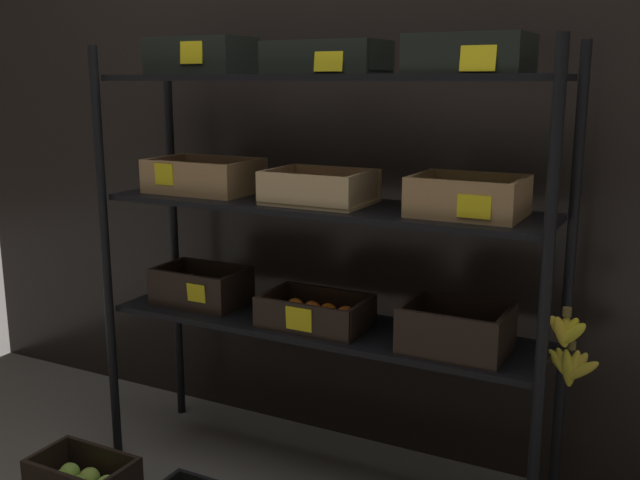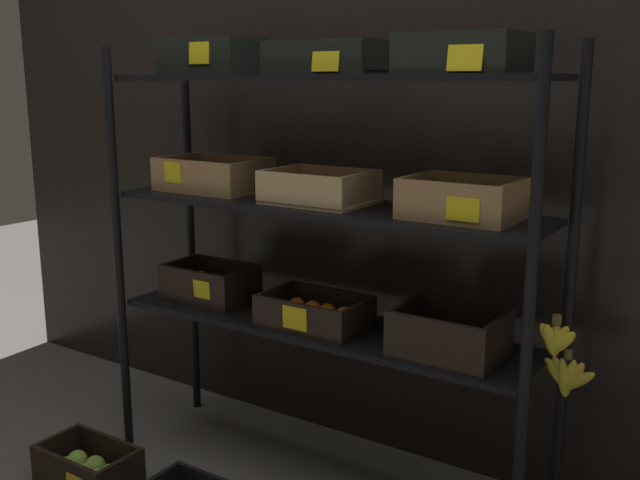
{
  "view_description": "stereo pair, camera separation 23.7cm",
  "coord_description": "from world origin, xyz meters",
  "views": [
    {
      "loc": [
        1.07,
        -2.05,
        1.36
      ],
      "look_at": [
        0.0,
        0.0,
        0.85
      ],
      "focal_mm": 41.09,
      "sensor_mm": 36.0,
      "label": 1
    },
    {
      "loc": [
        1.28,
        -1.93,
        1.36
      ],
      "look_at": [
        0.0,
        0.0,
        0.85
      ],
      "focal_mm": 41.09,
      "sensor_mm": 36.0,
      "label": 2
    }
  ],
  "objects": [
    {
      "name": "display_rack",
      "position": [
        0.0,
        0.0,
        0.98
      ],
      "size": [
        1.65,
        0.41,
        1.5
      ],
      "color": "black",
      "rests_on": "ground_plane"
    },
    {
      "name": "crate_ground_apple_green",
      "position": [
        -0.64,
        -0.47,
        0.05
      ],
      "size": [
        0.34,
        0.21,
        0.13
      ],
      "color": "black",
      "rests_on": "ground_plane"
    },
    {
      "name": "ground_plane",
      "position": [
        0.0,
        0.0,
        0.0
      ],
      "size": [
        10.0,
        10.0,
        0.0
      ],
      "primitive_type": "plane",
      "color": "#605B56"
    },
    {
      "name": "storefront_wall",
      "position": [
        0.0,
        0.39,
        1.12
      ],
      "size": [
        3.9,
        0.12,
        2.24
      ],
      "primitive_type": "cube",
      "color": "black",
      "rests_on": "ground_plane"
    }
  ]
}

